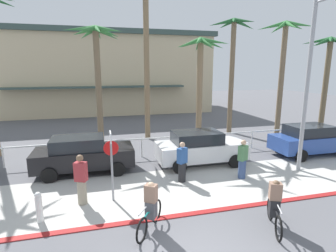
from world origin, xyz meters
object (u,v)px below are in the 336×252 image
(palm_tree_5, at_px, (233,53))
(pedestrian_2, at_px, (182,164))
(stop_sign_bike_lane, at_px, (111,156))
(cyclist_teal_0, at_px, (151,207))
(palm_tree_2, at_px, (97,54))
(palm_tree_4, at_px, (200,62))
(cyclist_black_1, at_px, (275,205))
(palm_tree_3, at_px, (146,33))
(pedestrian_0, at_px, (242,161))
(palm_tree_6, at_px, (284,53))
(palm_tree_7, at_px, (328,61))
(pedestrian_1, at_px, (81,181))
(car_black_1, at_px, (83,154))
(car_blue_3, at_px, (311,140))
(streetlight_curb, at_px, (312,79))
(car_white_2, at_px, (200,148))
(bollard_2, at_px, (39,207))

(palm_tree_5, xyz_separation_m, pedestrian_2, (-6.22, -7.83, -5.02))
(stop_sign_bike_lane, relative_size, cyclist_teal_0, 1.66)
(palm_tree_2, xyz_separation_m, palm_tree_4, (6.00, -1.09, -0.44))
(cyclist_black_1, bearing_deg, stop_sign_bike_lane, 147.66)
(palm_tree_3, relative_size, pedestrian_0, 5.75)
(cyclist_teal_0, xyz_separation_m, pedestrian_0, (4.57, 2.72, 0.11))
(palm_tree_6, height_order, cyclist_teal_0, palm_tree_6)
(palm_tree_4, bearing_deg, palm_tree_2, 169.74)
(palm_tree_7, height_order, cyclist_teal_0, palm_tree_7)
(stop_sign_bike_lane, bearing_deg, palm_tree_5, 43.92)
(palm_tree_2, distance_m, cyclist_black_1, 12.39)
(pedestrian_0, xyz_separation_m, pedestrian_1, (-6.60, -0.62, 0.04))
(car_black_1, distance_m, car_blue_3, 12.07)
(palm_tree_4, distance_m, car_black_1, 8.66)
(palm_tree_5, bearing_deg, pedestrian_1, -139.28)
(car_black_1, distance_m, pedestrian_0, 7.14)
(pedestrian_2, bearing_deg, streetlight_curb, -3.72)
(car_blue_3, bearing_deg, palm_tree_5, 106.23)
(palm_tree_6, bearing_deg, car_blue_3, -104.22)
(palm_tree_4, distance_m, car_white_2, 5.67)
(palm_tree_2, relative_size, car_blue_3, 1.62)
(palm_tree_4, bearing_deg, car_white_2, -109.95)
(palm_tree_2, distance_m, palm_tree_4, 6.11)
(car_blue_3, relative_size, pedestrian_0, 2.53)
(car_white_2, xyz_separation_m, cyclist_black_1, (0.14, -5.68, -0.18))
(palm_tree_4, height_order, cyclist_black_1, palm_tree_4)
(car_white_2, height_order, pedestrian_2, pedestrian_2)
(cyclist_black_1, bearing_deg, streetlight_curb, 40.73)
(car_black_1, distance_m, pedestrian_1, 3.14)
(car_white_2, height_order, car_blue_3, same)
(cyclist_black_1, relative_size, pedestrian_2, 0.97)
(palm_tree_7, height_order, car_white_2, palm_tree_7)
(palm_tree_5, xyz_separation_m, pedestrian_1, (-10.20, -8.78, -4.97))
(pedestrian_0, bearing_deg, car_blue_3, 20.67)
(palm_tree_6, relative_size, car_blue_3, 1.78)
(bollard_2, height_order, palm_tree_4, palm_tree_4)
(car_white_2, distance_m, car_blue_3, 6.49)
(palm_tree_3, xyz_separation_m, cyclist_teal_0, (-1.86, -10.68, -6.26))
(stop_sign_bike_lane, bearing_deg, bollard_2, -159.83)
(stop_sign_bike_lane, relative_size, pedestrian_2, 1.47)
(stop_sign_bike_lane, xyz_separation_m, pedestrian_2, (2.92, 0.97, -0.87))
(palm_tree_2, height_order, palm_tree_7, palm_tree_2)
(car_white_2, height_order, cyclist_black_1, car_white_2)
(palm_tree_7, distance_m, car_blue_3, 7.04)
(bollard_2, relative_size, pedestrian_0, 0.58)
(palm_tree_3, height_order, cyclist_black_1, palm_tree_3)
(stop_sign_bike_lane, bearing_deg, car_white_2, 32.15)
(cyclist_teal_0, relative_size, pedestrian_1, 0.85)
(palm_tree_2, bearing_deg, stop_sign_bike_lane, -87.81)
(cyclist_teal_0, bearing_deg, cyclist_black_1, -12.85)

